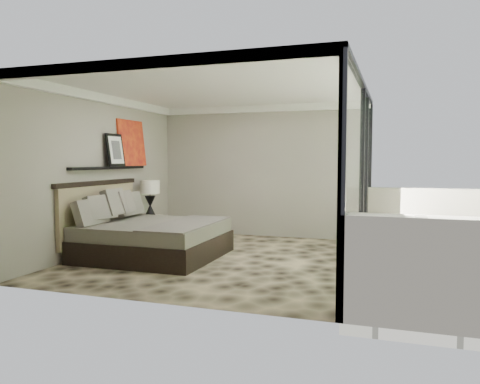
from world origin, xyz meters
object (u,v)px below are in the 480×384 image
(lounger, at_px, (422,250))
(bed, at_px, (148,236))
(table_lamp, at_px, (150,193))
(nightstand, at_px, (148,230))

(lounger, bearing_deg, bed, -169.92)
(table_lamp, xyz_separation_m, lounger, (5.11, -0.42, -0.77))
(nightstand, distance_m, lounger, 5.19)
(bed, relative_size, nightstand, 4.74)
(nightstand, bearing_deg, lounger, 20.33)
(nightstand, height_order, lounger, lounger)
(nightstand, relative_size, table_lamp, 0.65)
(bed, height_order, table_lamp, table_lamp)
(bed, relative_size, lounger, 1.27)
(table_lamp, relative_size, lounger, 0.41)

